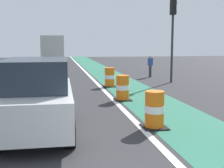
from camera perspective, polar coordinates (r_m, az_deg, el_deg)
name	(u,v)px	position (r m, az deg, el deg)	size (l,w,h in m)	color
bike_lane_strip	(130,88)	(16.27, 3.43, -0.85)	(2.50, 80.00, 0.01)	#286B51
lane_divider_stripe	(103,89)	(15.98, -1.79, -1.00)	(0.20, 80.00, 0.01)	silver
parked_suv_nearest	(38,95)	(8.43, -14.12, -2.14)	(1.98, 4.63, 2.04)	silver
traffic_barrel_front	(154,110)	(8.75, 8.17, -4.97)	(0.73, 0.73, 1.09)	orange
traffic_barrel_mid	(123,88)	(12.86, 2.06, -0.79)	(0.73, 0.73, 1.09)	orange
traffic_barrel_back	(110,77)	(16.87, -0.45, 1.28)	(0.73, 0.73, 1.09)	orange
delivery_truck_down_block	(53,49)	(33.85, -11.31, 6.65)	(2.36, 7.60, 3.23)	beige
traffic_light_corner	(173,26)	(19.04, 11.60, 10.82)	(0.41, 0.32, 5.10)	#2D2D2D
pedestrian_crossing	(150,65)	(21.82, 7.37, 3.58)	(0.34, 0.20, 1.61)	#33333D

